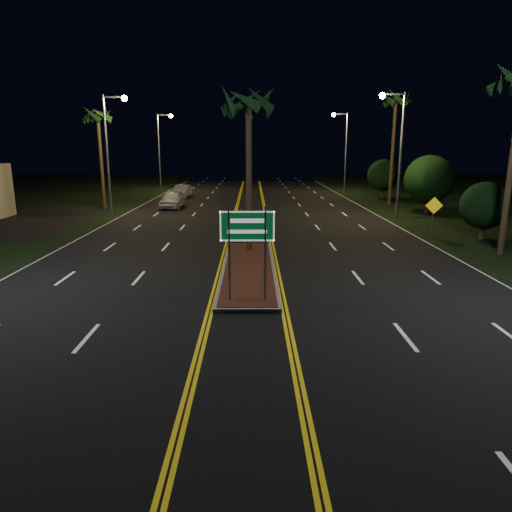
{
  "coord_description": "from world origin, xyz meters",
  "views": [
    {
      "loc": [
        0.18,
        -11.97,
        5.24
      ],
      "look_at": [
        0.28,
        1.92,
        1.9
      ],
      "focal_mm": 32.0,
      "sensor_mm": 36.0,
      "label": 1
    }
  ],
  "objects_px": {
    "streetlight_right_mid": "(396,141)",
    "shrub_near": "(485,206)",
    "car_near": "(173,198)",
    "palm_right_far": "(396,101)",
    "warning_sign": "(434,211)",
    "highway_sign": "(247,235)",
    "streetlight_left_mid": "(111,141)",
    "streetlight_left_far": "(162,143)",
    "shrub_far": "(383,175)",
    "streetlight_right_far": "(343,143)",
    "shrub_mid": "(429,180)",
    "median_island": "(249,269)",
    "palm_left_far": "(98,116)",
    "car_far": "(182,190)",
    "palm_median": "(249,102)"
  },
  "relations": [
    {
      "from": "streetlight_right_mid",
      "to": "streetlight_right_far",
      "type": "relative_size",
      "value": 1.0
    },
    {
      "from": "streetlight_left_mid",
      "to": "warning_sign",
      "type": "xyz_separation_m",
      "value": [
        21.45,
        -9.38,
        -4.12
      ]
    },
    {
      "from": "median_island",
      "to": "streetlight_right_mid",
      "type": "bearing_deg",
      "value": 54.72
    },
    {
      "from": "warning_sign",
      "to": "streetlight_left_far",
      "type": "bearing_deg",
      "value": 132.69
    },
    {
      "from": "shrub_far",
      "to": "streetlight_left_mid",
      "type": "bearing_deg",
      "value": -153.82
    },
    {
      "from": "streetlight_left_far",
      "to": "shrub_far",
      "type": "height_order",
      "value": "streetlight_left_far"
    },
    {
      "from": "streetlight_right_mid",
      "to": "warning_sign",
      "type": "xyz_separation_m",
      "value": [
        0.23,
        -7.38,
        -4.12
      ]
    },
    {
      "from": "median_island",
      "to": "palm_left_far",
      "type": "distance_m",
      "value": 25.76
    },
    {
      "from": "median_island",
      "to": "shrub_mid",
      "type": "xyz_separation_m",
      "value": [
        14.0,
        17.0,
        2.64
      ]
    },
    {
      "from": "median_island",
      "to": "car_far",
      "type": "distance_m",
      "value": 30.32
    },
    {
      "from": "shrub_near",
      "to": "palm_left_far",
      "type": "bearing_deg",
      "value": 151.97
    },
    {
      "from": "shrub_near",
      "to": "palm_right_far",
      "type": "bearing_deg",
      "value": 92.51
    },
    {
      "from": "highway_sign",
      "to": "streetlight_left_mid",
      "type": "xyz_separation_m",
      "value": [
        -10.61,
        21.2,
        3.25
      ]
    },
    {
      "from": "streetlight_right_far",
      "to": "palm_right_far",
      "type": "bearing_deg",
      "value": -79.67
    },
    {
      "from": "palm_right_far",
      "to": "shrub_near",
      "type": "xyz_separation_m",
      "value": [
        0.7,
        -16.0,
        -7.2
      ]
    },
    {
      "from": "streetlight_right_mid",
      "to": "car_near",
      "type": "bearing_deg",
      "value": 160.74
    },
    {
      "from": "median_island",
      "to": "streetlight_right_mid",
      "type": "relative_size",
      "value": 1.14
    },
    {
      "from": "palm_right_far",
      "to": "warning_sign",
      "type": "height_order",
      "value": "palm_right_far"
    },
    {
      "from": "streetlight_left_mid",
      "to": "median_island",
      "type": "bearing_deg",
      "value": -58.02
    },
    {
      "from": "streetlight_left_mid",
      "to": "palm_median",
      "type": "bearing_deg",
      "value": -51.83
    },
    {
      "from": "palm_left_far",
      "to": "palm_right_far",
      "type": "relative_size",
      "value": 0.85
    },
    {
      "from": "highway_sign",
      "to": "shrub_far",
      "type": "relative_size",
      "value": 0.81
    },
    {
      "from": "shrub_mid",
      "to": "streetlight_right_far",
      "type": "bearing_deg",
      "value": 100.66
    },
    {
      "from": "highway_sign",
      "to": "palm_left_far",
      "type": "bearing_deg",
      "value": 116.92
    },
    {
      "from": "car_near",
      "to": "warning_sign",
      "type": "height_order",
      "value": "warning_sign"
    },
    {
      "from": "streetlight_right_mid",
      "to": "shrub_near",
      "type": "relative_size",
      "value": 2.73
    },
    {
      "from": "streetlight_right_mid",
      "to": "shrub_mid",
      "type": "bearing_deg",
      "value": 30.56
    },
    {
      "from": "shrub_far",
      "to": "median_island",
      "type": "bearing_deg",
      "value": -115.45
    },
    {
      "from": "shrub_near",
      "to": "shrub_mid",
      "type": "bearing_deg",
      "value": 87.14
    },
    {
      "from": "car_far",
      "to": "warning_sign",
      "type": "bearing_deg",
      "value": -46.93
    },
    {
      "from": "median_island",
      "to": "shrub_near",
      "type": "bearing_deg",
      "value": 27.41
    },
    {
      "from": "highway_sign",
      "to": "car_near",
      "type": "xyz_separation_m",
      "value": [
        -6.8,
        25.29,
        -1.53
      ]
    },
    {
      "from": "streetlight_right_mid",
      "to": "shrub_near",
      "type": "distance_m",
      "value": 9.28
    },
    {
      "from": "streetlight_left_mid",
      "to": "car_far",
      "type": "bearing_deg",
      "value": 74.92
    },
    {
      "from": "streetlight_right_mid",
      "to": "highway_sign",
      "type": "bearing_deg",
      "value": -118.93
    },
    {
      "from": "shrub_mid",
      "to": "warning_sign",
      "type": "bearing_deg",
      "value": -108.62
    },
    {
      "from": "car_far",
      "to": "streetlight_right_far",
      "type": "bearing_deg",
      "value": 20.68
    },
    {
      "from": "median_island",
      "to": "shrub_near",
      "type": "xyz_separation_m",
      "value": [
        13.5,
        7.0,
        1.86
      ]
    },
    {
      "from": "shrub_near",
      "to": "car_far",
      "type": "bearing_deg",
      "value": 132.8
    },
    {
      "from": "shrub_near",
      "to": "streetlight_left_far",
      "type": "bearing_deg",
      "value": 128.79
    },
    {
      "from": "streetlight_right_far",
      "to": "warning_sign",
      "type": "bearing_deg",
      "value": -89.52
    },
    {
      "from": "streetlight_right_mid",
      "to": "palm_left_far",
      "type": "bearing_deg",
      "value": 165.63
    },
    {
      "from": "median_island",
      "to": "palm_left_far",
      "type": "bearing_deg",
      "value": 121.36
    },
    {
      "from": "palm_median",
      "to": "car_near",
      "type": "height_order",
      "value": "palm_median"
    },
    {
      "from": "shrub_mid",
      "to": "car_near",
      "type": "height_order",
      "value": "shrub_mid"
    },
    {
      "from": "highway_sign",
      "to": "palm_right_far",
      "type": "height_order",
      "value": "palm_right_far"
    },
    {
      "from": "streetlight_right_mid",
      "to": "shrub_far",
      "type": "xyz_separation_m",
      "value": [
        3.19,
        14.0,
        -3.32
      ]
    },
    {
      "from": "streetlight_left_far",
      "to": "shrub_far",
      "type": "relative_size",
      "value": 2.27
    },
    {
      "from": "palm_left_far",
      "to": "car_near",
      "type": "relative_size",
      "value": 1.69
    },
    {
      "from": "median_island",
      "to": "streetlight_left_mid",
      "type": "xyz_separation_m",
      "value": [
        -10.61,
        17.0,
        5.57
      ]
    }
  ]
}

